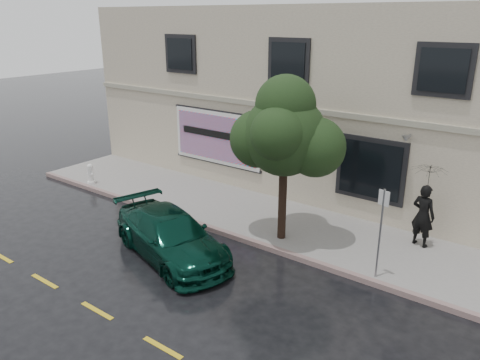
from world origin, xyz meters
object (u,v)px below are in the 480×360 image
Objects in this scene: pedestrian at (423,215)px; car at (171,236)px; street_tree at (284,136)px; fire_hydrant at (91,174)px.

car is at bearing 53.28° from pedestrian.
street_tree is (-3.58, -2.04, 2.28)m from pedestrian.
fire_hydrant is (-6.82, 2.30, -0.11)m from car.
street_tree reaches higher than pedestrian.
car is at bearing -127.47° from street_tree.
fire_hydrant is at bearing -177.42° from street_tree.
pedestrian is at bearing 29.62° from street_tree.
car is 5.53× the size of fire_hydrant.
pedestrian is (5.65, 4.74, 0.44)m from car.
fire_hydrant is at bearing 24.36° from pedestrian.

